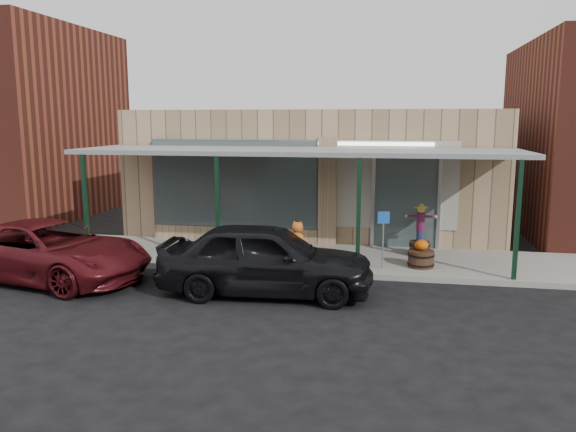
% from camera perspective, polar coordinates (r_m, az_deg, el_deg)
% --- Properties ---
extents(ground, '(120.00, 120.00, 0.00)m').
position_cam_1_polar(ground, '(12.41, -2.01, -8.54)').
color(ground, black).
rests_on(ground, ground).
extents(sidewalk, '(40.00, 3.20, 0.15)m').
position_cam_1_polar(sidewalk, '(15.79, 0.83, -4.25)').
color(sidewalk, gray).
rests_on(sidewalk, ground).
extents(storefront, '(12.00, 6.25, 4.20)m').
position_cam_1_polar(storefront, '(19.92, 3.06, 4.55)').
color(storefront, tan).
rests_on(storefront, ground).
extents(awning, '(12.00, 3.00, 3.04)m').
position_cam_1_polar(awning, '(15.31, 0.83, 6.44)').
color(awning, slate).
rests_on(awning, ground).
extents(block_buildings_near, '(61.00, 8.00, 8.00)m').
position_cam_1_polar(block_buildings_near, '(20.71, 9.07, 9.28)').
color(block_buildings_near, maroon).
rests_on(block_buildings_near, ground).
extents(barrel_scarecrow, '(0.89, 0.66, 1.47)m').
position_cam_1_polar(barrel_scarecrow, '(16.13, 13.27, -2.12)').
color(barrel_scarecrow, '#48291D').
rests_on(barrel_scarecrow, sidewalk).
extents(barrel_pumpkin, '(0.86, 0.86, 0.77)m').
position_cam_1_polar(barrel_pumpkin, '(14.85, 13.36, -4.03)').
color(barrel_pumpkin, '#48291D').
rests_on(barrel_pumpkin, sidewalk).
extents(handicap_sign, '(0.30, 0.10, 1.47)m').
position_cam_1_polar(handicap_sign, '(14.38, 9.64, -1.61)').
color(handicap_sign, gray).
rests_on(handicap_sign, sidewalk).
extents(parked_sedan, '(4.89, 2.17, 1.64)m').
position_cam_1_polar(parked_sedan, '(12.63, -2.24, -4.34)').
color(parked_sedan, black).
rests_on(parked_sedan, ground).
extents(car_maroon, '(5.58, 3.35, 1.45)m').
position_cam_1_polar(car_maroon, '(14.96, -23.22, -3.28)').
color(car_maroon, '#541016').
rests_on(car_maroon, ground).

